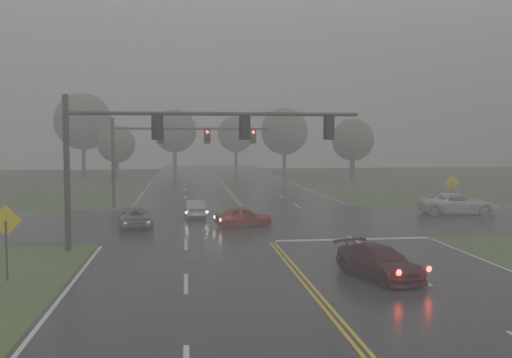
{
  "coord_description": "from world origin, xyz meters",
  "views": [
    {
      "loc": [
        -4.48,
        -15.23,
        5.43
      ],
      "look_at": [
        -0.61,
        16.0,
        3.23
      ],
      "focal_mm": 40.0,
      "sensor_mm": 36.0,
      "label": 1
    }
  ],
  "objects": [
    {
      "name": "stop_bar",
      "position": [
        4.5,
        14.4,
        0.0
      ],
      "size": [
        8.5,
        0.5,
        0.01
      ],
      "primitive_type": "cube",
      "color": "#BCBCBC",
      "rests_on": "ground"
    },
    {
      "name": "signal_gantry_far",
      "position": [
        -6.31,
        31.14,
        5.01
      ],
      "size": [
        12.62,
        0.36,
        7.13
      ],
      "color": "black",
      "rests_on": "ground"
    },
    {
      "name": "tree_nw_a",
      "position": [
        -13.56,
        62.06,
        4.77
      ],
      "size": [
        4.95,
        4.95,
        7.27
      ],
      "color": "#382E24",
      "rests_on": "ground"
    },
    {
      "name": "tree_nw_b",
      "position": [
        -19.26,
        70.63,
        8.0
      ],
      "size": [
        8.27,
        8.27,
        12.15
      ],
      "color": "#382E24",
      "rests_on": "ground"
    },
    {
      "name": "sign_diamond_east",
      "position": [
        14.87,
        24.24,
        1.93
      ],
      "size": [
        1.19,
        0.1,
        2.86
      ],
      "rotation": [
        0.0,
        0.0,
        0.01
      ],
      "color": "black",
      "rests_on": "ground"
    },
    {
      "name": "pickup_white",
      "position": [
        15.0,
        23.51,
        0.0
      ],
      "size": [
        5.89,
        3.48,
        1.54
      ],
      "primitive_type": "imported",
      "rotation": [
        0.0,
        0.0,
        1.39
      ],
      "color": "silver",
      "rests_on": "ground"
    },
    {
      "name": "ground",
      "position": [
        0.0,
        0.0,
        0.0
      ],
      "size": [
        180.0,
        180.0,
        0.0
      ],
      "primitive_type": "plane",
      "color": "#2B491F",
      "rests_on": "ground"
    },
    {
      "name": "sign_diamond_west",
      "position": [
        -11.32,
        7.37,
        1.98
      ],
      "size": [
        1.22,
        0.16,
        2.94
      ],
      "rotation": [
        0.0,
        0.0,
        -0.09
      ],
      "color": "black",
      "rests_on": "ground"
    },
    {
      "name": "sedan_red",
      "position": [
        -0.93,
        19.66,
        0.0
      ],
      "size": [
        3.79,
        2.18,
        1.21
      ],
      "primitive_type": "imported",
      "rotation": [
        0.0,
        0.0,
        1.79
      ],
      "color": "#A0160E",
      "rests_on": "ground"
    },
    {
      "name": "sedan_maroon",
      "position": [
        3.0,
        5.98,
        0.0
      ],
      "size": [
        2.98,
        4.65,
        1.25
      ],
      "primitive_type": "imported",
      "rotation": [
        0.0,
        0.0,
        0.31
      ],
      "color": "#360910",
      "rests_on": "ground"
    },
    {
      "name": "tree_ne_a",
      "position": [
        9.81,
        66.56,
        6.56
      ],
      "size": [
        6.79,
        6.79,
        9.98
      ],
      "color": "#382E24",
      "rests_on": "ground"
    },
    {
      "name": "tree_e_near",
      "position": [
        17.35,
        57.55,
        5.33
      ],
      "size": [
        5.53,
        5.53,
        8.13
      ],
      "color": "#382E24",
      "rests_on": "ground"
    },
    {
      "name": "signal_gantry_near",
      "position": [
        -5.64,
        13.29,
        5.36
      ],
      "size": [
        14.65,
        0.33,
        7.59
      ],
      "color": "black",
      "rests_on": "ground"
    },
    {
      "name": "car_grey",
      "position": [
        -7.61,
        20.46,
        0.0
      ],
      "size": [
        2.55,
        4.55,
        1.2
      ],
      "primitive_type": "imported",
      "rotation": [
        0.0,
        0.0,
        3.27
      ],
      "color": "slate",
      "rests_on": "ground"
    },
    {
      "name": "tree_n_far",
      "position": [
        4.66,
        88.15,
        6.37
      ],
      "size": [
        6.59,
        6.59,
        9.68
      ],
      "color": "#382E24",
      "rests_on": "ground"
    },
    {
      "name": "sedan_silver",
      "position": [
        -3.87,
        24.1,
        0.0
      ],
      "size": [
        1.53,
        3.81,
        1.23
      ],
      "primitive_type": "imported",
      "rotation": [
        0.0,
        0.0,
        3.2
      ],
      "color": "#9A9CA1",
      "rests_on": "ground"
    },
    {
      "name": "cross_street",
      "position": [
        0.0,
        22.0,
        0.0
      ],
      "size": [
        120.0,
        14.0,
        0.02
      ],
      "primitive_type": "cube",
      "color": "black",
      "rests_on": "ground"
    },
    {
      "name": "tree_n_mid",
      "position": [
        -6.17,
        78.02,
        6.76
      ],
      "size": [
        7.0,
        7.0,
        10.29
      ],
      "color": "#382E24",
      "rests_on": "ground"
    },
    {
      "name": "main_road",
      "position": [
        0.0,
        20.0,
        0.0
      ],
      "size": [
        18.0,
        160.0,
        0.02
      ],
      "primitive_type": "cube",
      "color": "black",
      "rests_on": "ground"
    }
  ]
}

